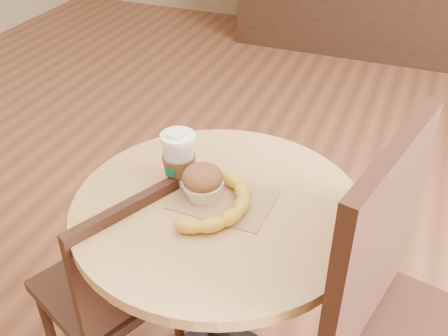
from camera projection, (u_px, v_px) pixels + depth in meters
name	position (u px, v px, depth m)	size (l,w,h in m)	color
cafe_table	(218.00, 265.00, 1.40)	(0.72, 0.72, 0.75)	black
chair_left	(115.00, 287.00, 1.48)	(0.45, 0.45, 0.78)	#341C12
kraft_bag	(224.00, 199.00, 1.29)	(0.24, 0.18, 0.00)	#977249
coffee_cup	(179.00, 159.00, 1.32)	(0.09, 0.09, 0.15)	silver
muffin	(203.00, 183.00, 1.27)	(0.10, 0.10, 0.09)	white
banana	(223.00, 205.00, 1.24)	(0.16, 0.27, 0.04)	gold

